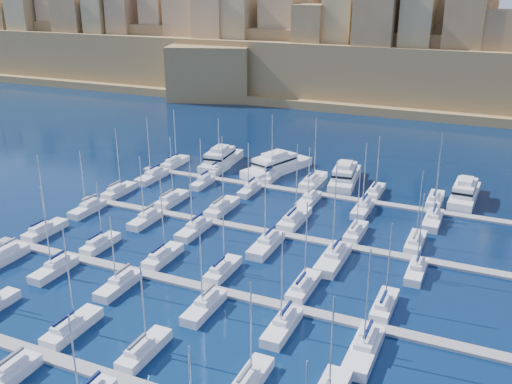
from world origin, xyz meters
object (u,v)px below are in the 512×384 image
at_px(sailboat_4, 249,381).
at_px(motor_yacht_d, 465,193).
at_px(motor_yacht_c, 345,176).
at_px(motor_yacht_b, 276,165).
at_px(sailboat_2, 72,327).
at_px(motor_yacht_a, 221,159).

distance_m(sailboat_4, motor_yacht_d, 71.75).
distance_m(motor_yacht_c, motor_yacht_d, 25.35).
distance_m(motor_yacht_b, motor_yacht_c, 17.05).
xyz_separation_m(motor_yacht_b, motor_yacht_d, (42.35, -1.83, 0.00)).
distance_m(sailboat_4, motor_yacht_c, 70.92).
relative_size(motor_yacht_b, motor_yacht_c, 1.17).
height_order(sailboat_4, motor_yacht_b, sailboat_4).
bearing_deg(sailboat_2, motor_yacht_a, 101.86).
distance_m(motor_yacht_b, motor_yacht_d, 42.39).
bearing_deg(sailboat_2, motor_yacht_d, 59.05).
height_order(sailboat_2, motor_yacht_d, sailboat_2).
relative_size(sailboat_4, motor_yacht_c, 0.77).
bearing_deg(sailboat_2, sailboat_4, -0.71).
relative_size(sailboat_4, motor_yacht_d, 0.84).
bearing_deg(motor_yacht_a, sailboat_2, -78.14).
height_order(sailboat_4, motor_yacht_c, sailboat_4).
bearing_deg(sailboat_2, motor_yacht_b, 90.54).
xyz_separation_m(sailboat_4, motor_yacht_a, (-39.94, 70.64, 0.99)).
xyz_separation_m(motor_yacht_a, motor_yacht_c, (31.10, -0.28, -0.00)).
relative_size(sailboat_2, motor_yacht_b, 0.75).
xyz_separation_m(sailboat_2, motor_yacht_a, (-14.77, 70.33, 0.97)).
bearing_deg(motor_yacht_a, sailboat_4, -60.52).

